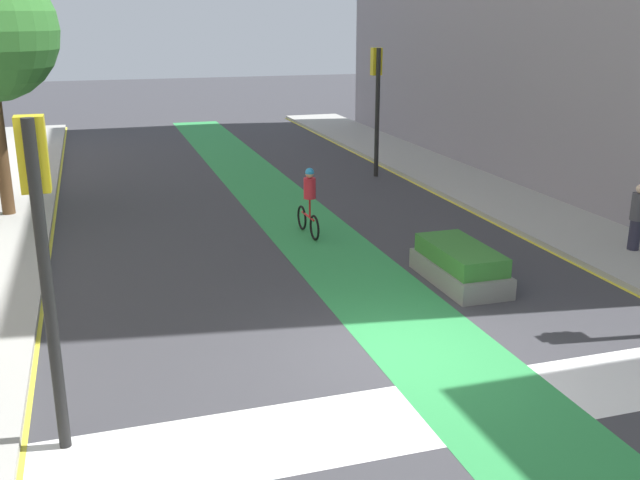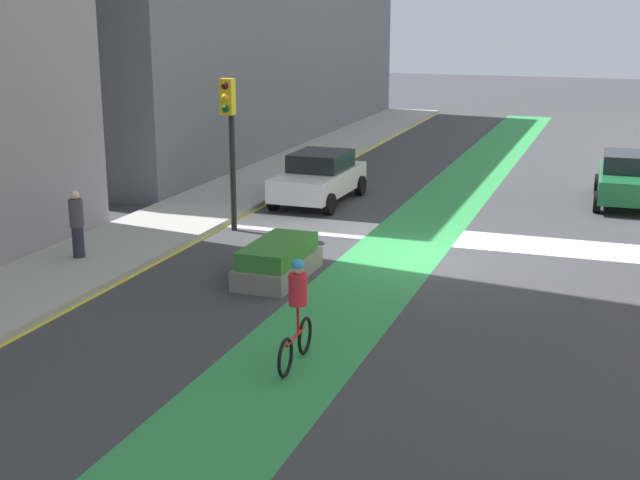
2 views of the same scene
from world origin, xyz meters
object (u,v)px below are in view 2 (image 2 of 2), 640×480
Objects in this scene: car_green_left_near at (629,178)px; cyclist_in_lane at (297,310)px; median_planter at (278,261)px; pedestrian_sidewalk_right_a at (77,223)px; traffic_signal_near_right at (230,125)px; car_white_right_near at (319,177)px.

car_green_left_near is 2.30× the size of cyclist_in_lane.
car_green_left_near is 1.62× the size of median_planter.
car_green_left_near is at bearing -137.53° from pedestrian_sidewalk_right_a.
traffic_signal_near_right reaches higher than median_planter.
cyclist_in_lane is (-4.95, 8.01, -1.94)m from traffic_signal_near_right.
median_planter is at bearing 102.83° from car_white_right_near.
pedestrian_sidewalk_right_a is 0.62× the size of median_planter.
pedestrian_sidewalk_right_a is (2.17, 4.03, -1.94)m from traffic_signal_near_right.
car_green_left_near is 2.61× the size of pedestrian_sidewalk_right_a.
car_white_right_near is 8.10m from median_planter.
car_green_left_near is 13.15m from median_planter.
cyclist_in_lane is at bearing 71.07° from car_green_left_near.
traffic_signal_near_right is 2.54× the size of pedestrian_sidewalk_right_a.
traffic_signal_near_right is at bearing -118.24° from pedestrian_sidewalk_right_a.
median_planter is (-2.81, 3.59, -2.51)m from traffic_signal_near_right.
median_planter is (-4.98, -0.44, -0.58)m from pedestrian_sidewalk_right_a.
traffic_signal_near_right is at bearing 76.77° from car_white_right_near.
car_white_right_near is at bearing -103.23° from traffic_signal_near_right.
cyclist_in_lane is at bearing 115.85° from median_planter.
car_white_right_near is at bearing -72.26° from cyclist_in_lane.
car_green_left_near is at bearing -144.46° from traffic_signal_near_right.
traffic_signal_near_right is 9.61m from cyclist_in_lane.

